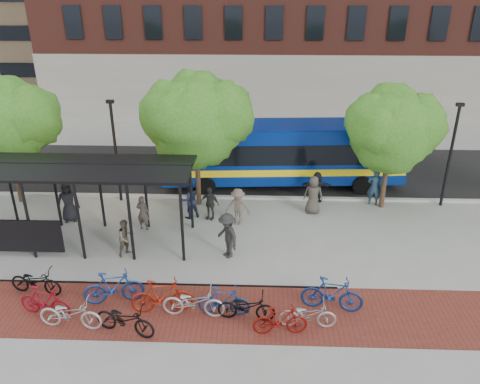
{
  "coord_description": "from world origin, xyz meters",
  "views": [
    {
      "loc": [
        -0.18,
        -17.6,
        10.19
      ],
      "look_at": [
        -0.88,
        1.28,
        1.6
      ],
      "focal_mm": 35.0,
      "sensor_mm": 36.0,
      "label": 1
    }
  ],
  "objects_px": {
    "tree_a": "(7,119)",
    "bike_0": "(36,281)",
    "tree_b": "(198,116)",
    "lamp_post_left": "(115,149)",
    "pedestrian_7": "(374,187)",
    "pedestrian_9": "(227,236)",
    "bike_9": "(280,320)",
    "bike_8": "(246,307)",
    "bus": "(282,151)",
    "bike_10": "(308,314)",
    "pedestrian_6": "(313,195)",
    "bike_6": "(194,302)",
    "pedestrian_1": "(143,213)",
    "bike_3": "(114,287)",
    "pedestrian_0": "(68,201)",
    "bike_1": "(45,301)",
    "bike_5": "(162,296)",
    "tree_c": "(394,127)",
    "lamp_post_right": "(451,153)",
    "bike_4": "(125,319)",
    "pedestrian_5": "(317,187)",
    "bike_2": "(70,313)",
    "bike_7": "(224,301)",
    "pedestrian_2": "(189,200)",
    "pedestrian_8": "(126,238)",
    "pedestrian_4": "(210,203)",
    "bike_11": "(332,294)",
    "bus_shelter": "(59,176)",
    "pedestrian_3": "(238,207)"
  },
  "relations": [
    {
      "from": "bike_8",
      "to": "bike_5",
      "type": "bearing_deg",
      "value": 88.38
    },
    {
      "from": "bike_10",
      "to": "pedestrian_7",
      "type": "distance_m",
      "value": 10.04
    },
    {
      "from": "bike_5",
      "to": "pedestrian_4",
      "type": "relative_size",
      "value": 1.31
    },
    {
      "from": "bike_0",
      "to": "bike_9",
      "type": "xyz_separation_m",
      "value": [
        8.53,
        -1.78,
        0.01
      ]
    },
    {
      "from": "bike_0",
      "to": "bike_7",
      "type": "relative_size",
      "value": 1.1
    },
    {
      "from": "bus_shelter",
      "to": "bike_8",
      "type": "relative_size",
      "value": 5.58
    },
    {
      "from": "tree_c",
      "to": "bike_0",
      "type": "xyz_separation_m",
      "value": [
        -13.98,
        -7.53,
        -3.55
      ]
    },
    {
      "from": "lamp_post_left",
      "to": "pedestrian_0",
      "type": "distance_m",
      "value": 3.36
    },
    {
      "from": "bike_1",
      "to": "pedestrian_0",
      "type": "distance_m",
      "value": 6.89
    },
    {
      "from": "bike_9",
      "to": "pedestrian_2",
      "type": "bearing_deg",
      "value": 22.11
    },
    {
      "from": "bike_4",
      "to": "pedestrian_3",
      "type": "bearing_deg",
      "value": -7.63
    },
    {
      "from": "lamp_post_left",
      "to": "pedestrian_1",
      "type": "relative_size",
      "value": 3.14
    },
    {
      "from": "bus_shelter",
      "to": "pedestrian_2",
      "type": "bearing_deg",
      "value": 25.41
    },
    {
      "from": "bike_7",
      "to": "bike_9",
      "type": "distance_m",
      "value": 2.04
    },
    {
      "from": "bike_4",
      "to": "bike_9",
      "type": "height_order",
      "value": "bike_4"
    },
    {
      "from": "bike_10",
      "to": "bike_8",
      "type": "bearing_deg",
      "value": 81.89
    },
    {
      "from": "lamp_post_left",
      "to": "bike_8",
      "type": "height_order",
      "value": "lamp_post_left"
    },
    {
      "from": "bike_2",
      "to": "pedestrian_7",
      "type": "relative_size",
      "value": 1.11
    },
    {
      "from": "bike_6",
      "to": "pedestrian_1",
      "type": "height_order",
      "value": "pedestrian_1"
    },
    {
      "from": "pedestrian_4",
      "to": "lamp_post_right",
      "type": "bearing_deg",
      "value": 29.78
    },
    {
      "from": "tree_a",
      "to": "bike_3",
      "type": "xyz_separation_m",
      "value": [
        6.92,
        -7.93,
        -3.62
      ]
    },
    {
      "from": "tree_b",
      "to": "pedestrian_6",
      "type": "relative_size",
      "value": 3.46
    },
    {
      "from": "tree_a",
      "to": "bike_1",
      "type": "height_order",
      "value": "tree_a"
    },
    {
      "from": "tree_a",
      "to": "pedestrian_1",
      "type": "height_order",
      "value": "tree_a"
    },
    {
      "from": "tree_c",
      "to": "bike_0",
      "type": "relative_size",
      "value": 3.06
    },
    {
      "from": "tree_a",
      "to": "bike_0",
      "type": "relative_size",
      "value": 3.2
    },
    {
      "from": "bike_3",
      "to": "bike_5",
      "type": "distance_m",
      "value": 1.8
    },
    {
      "from": "bike_8",
      "to": "lamp_post_left",
      "type": "bearing_deg",
      "value": 40.61
    },
    {
      "from": "bus",
      "to": "bike_10",
      "type": "relative_size",
      "value": 6.94
    },
    {
      "from": "bike_2",
      "to": "bike_7",
      "type": "distance_m",
      "value": 4.9
    },
    {
      "from": "tree_b",
      "to": "pedestrian_8",
      "type": "bearing_deg",
      "value": -116.72
    },
    {
      "from": "bike_8",
      "to": "pedestrian_0",
      "type": "distance_m",
      "value": 10.64
    },
    {
      "from": "bike_7",
      "to": "pedestrian_6",
      "type": "height_order",
      "value": "pedestrian_6"
    },
    {
      "from": "bike_11",
      "to": "bike_0",
      "type": "bearing_deg",
      "value": 96.89
    },
    {
      "from": "bike_1",
      "to": "bike_5",
      "type": "relative_size",
      "value": 0.88
    },
    {
      "from": "lamp_post_right",
      "to": "bike_4",
      "type": "bearing_deg",
      "value": -143.68
    },
    {
      "from": "bike_9",
      "to": "bike_8",
      "type": "bearing_deg",
      "value": 54.23
    },
    {
      "from": "lamp_post_left",
      "to": "bus",
      "type": "relative_size",
      "value": 0.4
    },
    {
      "from": "pedestrian_2",
      "to": "pedestrian_6",
      "type": "bearing_deg",
      "value": 158.01
    },
    {
      "from": "tree_c",
      "to": "bike_10",
      "type": "relative_size",
      "value": 3.23
    },
    {
      "from": "bike_10",
      "to": "pedestrian_5",
      "type": "relative_size",
      "value": 1.16
    },
    {
      "from": "pedestrian_5",
      "to": "lamp_post_right",
      "type": "bearing_deg",
      "value": -178.99
    },
    {
      "from": "tree_b",
      "to": "tree_c",
      "type": "bearing_deg",
      "value": -0.0
    },
    {
      "from": "pedestrian_7",
      "to": "pedestrian_9",
      "type": "xyz_separation_m",
      "value": [
        -6.91,
        -5.06,
        0.02
      ]
    },
    {
      "from": "lamp_post_left",
      "to": "pedestrian_6",
      "type": "height_order",
      "value": "lamp_post_left"
    },
    {
      "from": "bus",
      "to": "bike_4",
      "type": "distance_m",
      "value": 13.24
    },
    {
      "from": "tree_a",
      "to": "pedestrian_7",
      "type": "relative_size",
      "value": 3.3
    },
    {
      "from": "bike_3",
      "to": "bike_5",
      "type": "relative_size",
      "value": 0.99
    },
    {
      "from": "tree_b",
      "to": "lamp_post_left",
      "type": "distance_m",
      "value": 4.45
    },
    {
      "from": "bike_3",
      "to": "pedestrian_0",
      "type": "relative_size",
      "value": 1.04
    }
  ]
}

